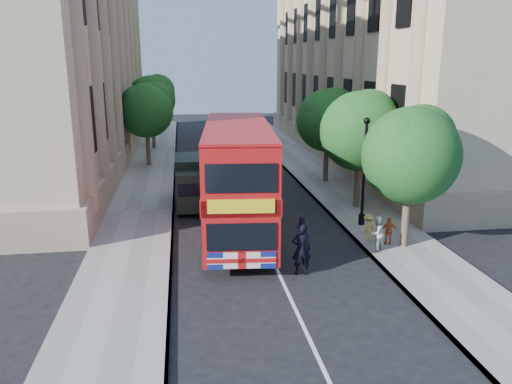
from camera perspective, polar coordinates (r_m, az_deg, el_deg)
name	(u,v)px	position (r m, az deg, el deg)	size (l,w,h in m)	color
ground	(285,287)	(18.06, 3.35, -10.79)	(120.00, 120.00, 0.00)	black
pavement_right	(349,202)	(28.57, 10.60, -1.17)	(3.50, 80.00, 0.12)	gray
pavement_left	(141,211)	(27.16, -13.04, -2.14)	(3.50, 80.00, 0.12)	gray
building_right	(394,45)	(43.50, 15.47, 15.86)	(12.00, 38.00, 18.00)	tan
building_left	(35,44)	(41.28, -23.91, 15.25)	(12.00, 38.00, 18.00)	tan
tree_right_near	(412,150)	(21.40, 17.37, 4.59)	(4.00, 4.00, 6.08)	#473828
tree_right_mid	(361,127)	(26.84, 11.90, 7.31)	(4.20, 4.20, 6.37)	#473828
tree_right_far	(328,117)	(32.51, 8.24, 8.49)	(4.00, 4.00, 6.15)	#473828
tree_left_far	(147,107)	(38.20, -12.41, 9.42)	(4.00, 4.00, 6.30)	#473828
tree_left_back	(152,96)	(46.14, -11.80, 10.64)	(4.20, 4.20, 6.65)	#473828
lamp_post	(364,176)	(24.08, 12.23, 1.78)	(0.32, 0.32, 5.16)	black
double_decker_bus	(238,176)	(22.60, -2.08, 1.86)	(3.77, 10.92, 4.95)	#A70B0C
box_van	(194,184)	(27.35, -7.13, 0.96)	(1.96, 4.70, 2.67)	black
police_constable	(301,249)	(18.72, 5.20, -6.53)	(0.73, 0.48, 2.00)	black
woman_pedestrian	(377,233)	(21.30, 13.62, -4.59)	(0.73, 0.57, 1.51)	silver
child_a	(389,231)	(22.15, 14.95, -4.35)	(0.70, 0.29, 1.20)	#C75323
child_b	(368,227)	(22.47, 12.69, -3.94)	(0.77, 0.44, 1.19)	#EDC651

